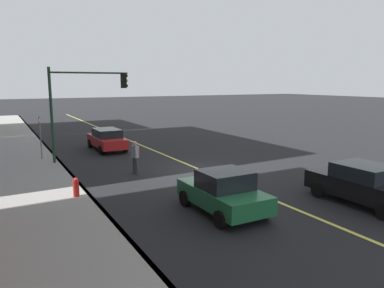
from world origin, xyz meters
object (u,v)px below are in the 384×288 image
Objects in this scene: street_sign_post at (40,135)px; car_black at (365,184)px; fire_hydrant at (76,189)px; car_green at (223,192)px; pedestrian_with_backpack at (135,155)px; traffic_light_mast at (83,97)px; car_red at (107,139)px.

car_black is at bearing -145.15° from street_sign_post.
car_black is 4.78× the size of fire_hydrant.
pedestrian_with_backpack is (7.07, 0.80, 0.23)m from car_green.
traffic_light_mast reaches higher than pedestrian_with_backpack.
fire_hydrant is at bearing 129.92° from pedestrian_with_backpack.
car_red is (16.37, 5.59, -0.02)m from car_black.
car_green is at bearing -179.10° from car_red.
traffic_light_mast is at bearing -15.64° from fire_hydrant.
car_red is at bearing -67.90° from street_sign_post.
pedestrian_with_backpack is 6.86m from street_sign_post.
car_green is 1.40× the size of street_sign_post.
traffic_light_mast is (11.13, 2.46, 3.09)m from car_green.
street_sign_post is (14.53, 10.12, 0.81)m from car_black.
car_red is at bearing 18.85° from car_black.
traffic_light_mast reaches higher than car_green.
car_green reaches higher than car_black.
car_green is 0.69× the size of traffic_light_mast.
street_sign_post is (1.51, 2.30, -2.25)m from traffic_light_mast.
traffic_light_mast is at bearing 22.23° from pedestrian_with_backpack.
pedestrian_with_backpack is (-7.41, 0.57, 0.22)m from car_red.
pedestrian_with_backpack reaches higher than car_green.
car_black reaches higher than car_red.
fire_hydrant is (-7.12, 1.99, -3.40)m from traffic_light_mast.
car_red is 1.20× the size of car_green.
pedestrian_with_backpack is 1.82× the size of fire_hydrant.
fire_hydrant is (5.90, 9.81, -0.33)m from car_black.
street_sign_post is (5.57, 3.96, 0.61)m from pedestrian_with_backpack.
car_red is at bearing -33.66° from traffic_light_mast.
pedestrian_with_backpack is at bearing -50.08° from fire_hydrant.
car_green is 4.06× the size of fire_hydrant.
fire_hydrant is at bearing 47.97° from car_green.
street_sign_post is at bearing 34.85° from car_black.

